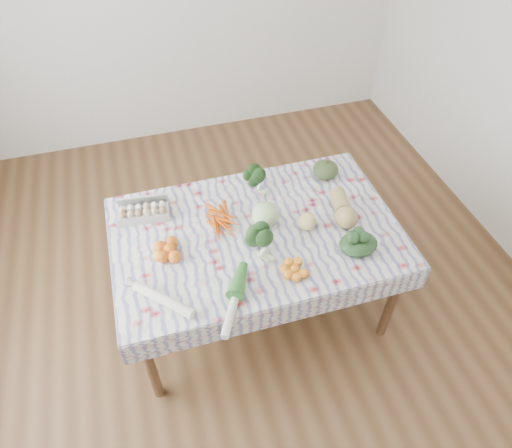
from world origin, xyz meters
The scene contains 16 objects.
ground centered at (0.00, 0.00, 0.00)m, with size 4.50×4.50×0.00m, color #56361D.
dining_table centered at (0.00, 0.00, 0.68)m, with size 1.60×1.00×0.75m.
tablecloth centered at (0.00, 0.00, 0.76)m, with size 1.66×1.06×0.01m, color silver.
egg_carton centered at (-0.61, 0.29, 0.80)m, with size 0.30×0.12×0.08m, color #ADADA7.
carrot_bunch centered at (-0.16, 0.10, 0.78)m, with size 0.22×0.20×0.04m, color #CA4706.
kale_bunch centered at (0.11, 0.36, 0.82)m, with size 0.14×0.12×0.12m, color #183813.
kabocha_squash centered at (0.57, 0.35, 0.82)m, with size 0.17×0.17×0.11m, color #394C24.
cabbage centered at (0.07, 0.04, 0.84)m, with size 0.16×0.16×0.16m, color #B2D687.
butternut_squash centered at (0.53, -0.02, 0.83)m, with size 0.13×0.29×0.13m, color tan.
orange_cluster centered at (-0.50, -0.04, 0.80)m, with size 0.23×0.23×0.08m, color orange.
broccoli centered at (-0.02, -0.15, 0.82)m, with size 0.15×0.15×0.11m, color #22461D.
mandarin_cluster centered at (0.11, -0.35, 0.79)m, with size 0.18×0.18×0.06m, color orange.
grapefruit centered at (0.29, -0.06, 0.81)m, with size 0.10×0.10×0.10m, color #F2DC7E.
spinach_bag centered at (0.50, -0.30, 0.81)m, with size 0.22×0.17×0.10m, color #1A3618.
daikon centered at (-0.59, -0.34, 0.79)m, with size 0.05×0.05×0.38m, color white.
leek centered at (-0.25, -0.45, 0.79)m, with size 0.05×0.05×0.42m, color silver.
Camera 1 is at (-0.51, -1.73, 2.70)m, focal length 32.00 mm.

